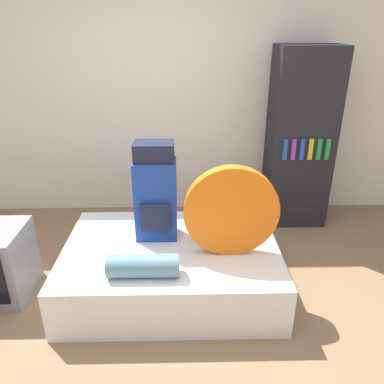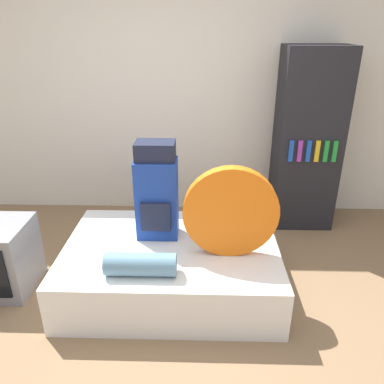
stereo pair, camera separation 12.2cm
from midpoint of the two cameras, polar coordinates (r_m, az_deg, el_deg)
name	(u,v)px [view 1 (the left image)]	position (r m, az deg, el deg)	size (l,w,h in m)	color
ground_plane	(171,345)	(2.69, -4.61, -22.18)	(16.00, 16.00, 0.00)	#846647
wall_back	(174,92)	(3.98, -3.66, 14.89)	(8.00, 0.05, 2.60)	silver
bed	(172,266)	(3.02, -4.30, -11.27)	(1.64, 1.14, 0.39)	white
backpack	(156,193)	(2.88, -6.79, -0.20)	(0.32, 0.24, 0.77)	navy
tent_bag	(231,211)	(2.66, 4.68, -2.99)	(0.68, 0.09, 0.68)	orange
sleeping_roll	(143,266)	(2.57, -8.83, -11.07)	(0.48, 0.16, 0.16)	#5B849E
bookshelf	(300,139)	(3.91, 15.25, 7.74)	(0.61, 0.45, 1.78)	black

